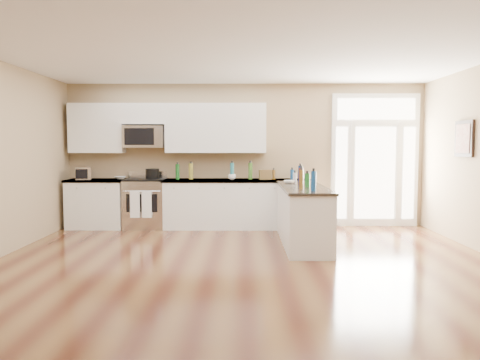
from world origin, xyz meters
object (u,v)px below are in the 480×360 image
object	(u,v)px
toaster_oven	(84,174)
stockpot	(152,173)
kitchen_range	(145,203)
peninsula_cabinet	(303,217)

from	to	relation	value
toaster_oven	stockpot	bearing A→B (deg)	-2.27
kitchen_range	stockpot	size ratio (longest dim) A/B	4.06
peninsula_cabinet	toaster_oven	size ratio (longest dim) A/B	8.33
stockpot	peninsula_cabinet	bearing A→B (deg)	-29.76
kitchen_range	toaster_oven	bearing A→B (deg)	-173.50
kitchen_range	stockpot	distance (m)	0.60
peninsula_cabinet	toaster_oven	bearing A→B (deg)	161.70
stockpot	toaster_oven	bearing A→B (deg)	-169.06
peninsula_cabinet	toaster_oven	world-z (taller)	toaster_oven
stockpot	toaster_oven	xyz separation A→B (m)	(-1.26, -0.24, 0.01)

